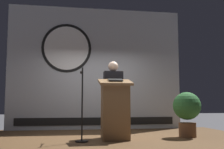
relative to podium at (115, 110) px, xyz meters
name	(u,v)px	position (x,y,z in m)	size (l,w,h in m)	color
stage_platform	(105,145)	(-0.14, 0.40, -0.74)	(6.40, 4.00, 0.30)	brown
banner_display	(96,68)	(-0.17, 2.25, 1.11)	(4.80, 0.12, 3.38)	#B2B7C1
podium	(115,110)	(0.00, 0.00, 0.00)	(0.64, 0.50, 1.20)	olive
speaker_person	(113,98)	(0.04, 0.48, 0.23)	(0.40, 0.26, 1.60)	black
microphone_stand	(82,116)	(-0.65, -0.10, -0.11)	(0.24, 0.52, 1.38)	black
potted_plant	(187,110)	(1.58, 0.22, -0.02)	(0.59, 0.59, 0.94)	brown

